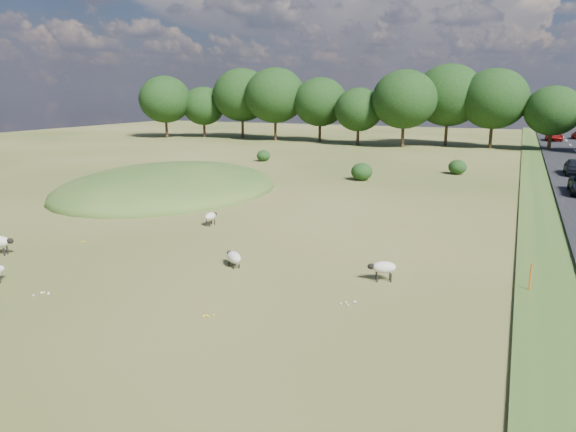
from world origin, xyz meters
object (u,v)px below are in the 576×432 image
at_px(sheep_4, 383,267).
at_px(car_7, 554,136).
at_px(sheep_0, 211,216).
at_px(car_2, 575,167).
at_px(sheep_3, 234,257).
at_px(marker_post, 530,278).

relative_size(sheep_4, car_7, 0.24).
height_order(sheep_0, car_2, car_2).
height_order(sheep_3, sheep_4, sheep_4).
height_order(car_2, car_7, car_2).
distance_m(marker_post, car_2, 32.88).
bearing_deg(sheep_3, sheep_4, -132.67).
bearing_deg(sheep_4, sheep_0, -46.34).
height_order(sheep_3, car_7, car_7).
bearing_deg(sheep_3, sheep_0, -10.50).
bearing_deg(car_2, sheep_3, -114.86).
bearing_deg(marker_post, car_2, 83.02).
xyz_separation_m(marker_post, car_7, (4.00, 70.59, 0.37)).
bearing_deg(sheep_0, car_7, -16.99).
relative_size(sheep_3, sheep_4, 0.96).
xyz_separation_m(sheep_3, car_7, (16.05, 72.61, 0.53)).
bearing_deg(marker_post, car_7, 86.76).
xyz_separation_m(marker_post, car_2, (4.00, 32.63, 0.37)).
distance_m(sheep_0, car_2, 35.64).
bearing_deg(marker_post, sheep_3, -170.52).
distance_m(sheep_4, car_7, 72.32).
relative_size(sheep_3, car_2, 0.28).
height_order(sheep_4, car_2, car_2).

